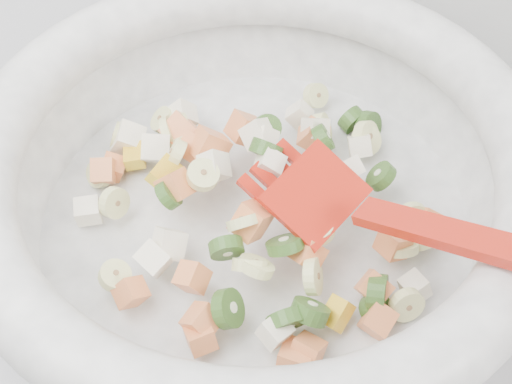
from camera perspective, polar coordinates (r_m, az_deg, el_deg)
The scene contains 1 object.
mixing_bowl at distance 0.52m, azimuth 0.04°, elevation 1.06°, with size 0.50×0.42×0.16m.
Camera 1 is at (0.07, 1.14, 1.36)m, focal length 50.00 mm.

